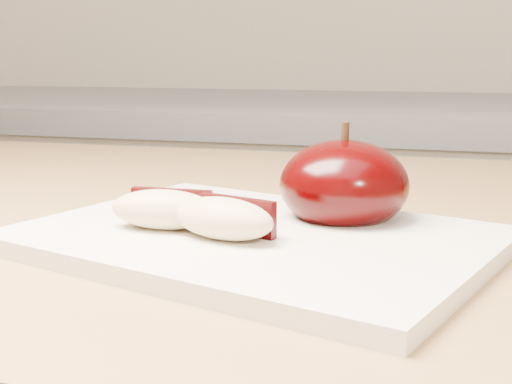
# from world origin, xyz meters

# --- Properties ---
(back_cabinet) EXTENTS (2.40, 0.62, 0.94)m
(back_cabinet) POSITION_xyz_m (0.00, 1.20, 0.47)
(back_cabinet) COLOR silver
(back_cabinet) RESTS_ON ground
(cutting_board) EXTENTS (0.34, 0.29, 0.01)m
(cutting_board) POSITION_xyz_m (0.03, 0.39, 0.91)
(cutting_board) COLOR silver
(cutting_board) RESTS_ON island_counter
(apple_half) EXTENTS (0.09, 0.09, 0.07)m
(apple_half) POSITION_xyz_m (0.08, 0.44, 0.93)
(apple_half) COLOR black
(apple_half) RESTS_ON cutting_board
(apple_wedge_a) EXTENTS (0.07, 0.04, 0.03)m
(apple_wedge_a) POSITION_xyz_m (-0.02, 0.38, 0.92)
(apple_wedge_a) COLOR beige
(apple_wedge_a) RESTS_ON cutting_board
(apple_wedge_b) EXTENTS (0.08, 0.05, 0.03)m
(apple_wedge_b) POSITION_xyz_m (0.02, 0.36, 0.92)
(apple_wedge_b) COLOR beige
(apple_wedge_b) RESTS_ON cutting_board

